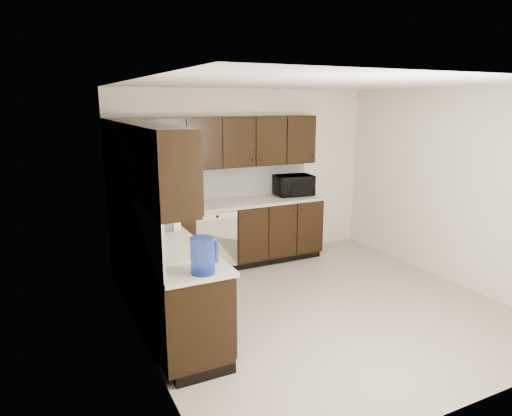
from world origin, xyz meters
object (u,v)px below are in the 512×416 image
Objects in this scene: sink at (175,256)px; storage_bin at (152,220)px; microwave at (294,185)px; toaster_oven at (132,204)px; blue_pitcher at (203,255)px.

sink is 0.84m from storage_bin.
microwave is 1.10× the size of storage_bin.
storage_bin is at bearing -85.33° from toaster_oven.
microwave is at bearing 48.56° from blue_pitcher.
microwave is (2.35, 1.74, 0.21)m from sink.
blue_pitcher is (0.04, -0.69, 0.21)m from sink.
storage_bin is at bearing 94.05° from blue_pitcher.
blue_pitcher reaches higher than toaster_oven.
sink reaches higher than toaster_oven.
toaster_oven is at bearing 92.06° from sink.
microwave is at bearing 2.81° from toaster_oven.
blue_pitcher is at bearing -86.17° from toaster_oven.
sink is 1.49× the size of microwave.
storage_bin is (0.05, -0.86, -0.01)m from toaster_oven.
toaster_oven is (-0.06, 1.68, 0.17)m from sink.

